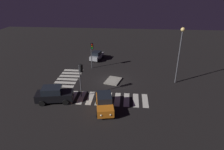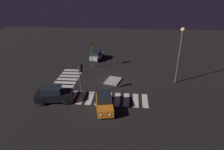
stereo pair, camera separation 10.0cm
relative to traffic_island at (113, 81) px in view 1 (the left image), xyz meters
name	(u,v)px [view 1 (the left image)]	position (x,y,z in m)	size (l,w,h in m)	color
ground_plane	(112,81)	(-0.03, -0.17, -0.09)	(80.00, 80.00, 0.00)	black
traffic_island	(113,81)	(0.00, 0.00, 0.00)	(3.11, 2.64, 0.18)	gray
car_black	(54,94)	(6.22, -6.67, 0.87)	(2.71, 4.69, 1.95)	black
car_orange	(104,103)	(7.38, -0.35, 0.81)	(4.43, 2.59, 1.83)	orange
car_silver	(97,56)	(-9.20, -3.97, 0.70)	(3.91, 2.34, 1.61)	#9EA0A5
traffic_light_south	(92,50)	(-4.74, -4.00, 3.27)	(0.53, 0.54, 4.44)	#47474C
traffic_light_east	(81,73)	(4.65, -3.59, 3.21)	(0.53, 0.54, 4.36)	#47474C
street_lamp	(180,47)	(-0.41, 9.13, 5.36)	(0.56, 0.56, 8.05)	#47474C
crosswalk_near	(67,79)	(-0.03, -7.00, -0.08)	(7.60, 3.20, 0.02)	silver
crosswalk_side	(108,99)	(5.09, -0.17, -0.08)	(3.20, 9.90, 0.02)	silver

